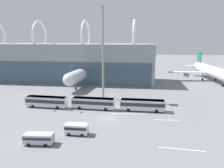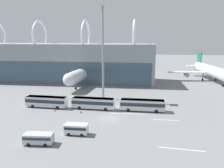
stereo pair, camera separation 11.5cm
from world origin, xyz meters
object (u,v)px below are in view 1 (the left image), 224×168
at_px(shuttle_bus_1, 93,103).
at_px(traffic_cone_1, 55,110).
at_px(traffic_cone_0, 81,112).
at_px(airliner_at_gate_far, 211,71).
at_px(service_van_crossing, 39,138).
at_px(shuttle_bus_2, 142,104).
at_px(service_van_foreground, 77,128).
at_px(floodlight_mast, 103,47).
at_px(airliner_at_gate_near, 86,72).
at_px(shuttle_bus_0, 47,101).

bearing_deg(shuttle_bus_1, traffic_cone_1, -160.20).
distance_m(shuttle_bus_1, traffic_cone_0, 4.80).
distance_m(airliner_at_gate_far, service_van_crossing, 88.06).
bearing_deg(shuttle_bus_2, traffic_cone_0, -167.14).
height_order(airliner_at_gate_far, shuttle_bus_1, airliner_at_gate_far).
bearing_deg(service_van_foreground, shuttle_bus_1, -90.28).
bearing_deg(floodlight_mast, airliner_at_gate_near, 115.43).
bearing_deg(service_van_crossing, floodlight_mast, 74.24).
relative_size(shuttle_bus_2, floodlight_mast, 0.41).
xyz_separation_m(airliner_at_gate_near, traffic_cone_1, (0.41, -39.50, -4.65)).
xyz_separation_m(shuttle_bus_2, traffic_cone_0, (-16.79, -3.60, -1.59)).
height_order(airliner_at_gate_near, traffic_cone_1, airliner_at_gate_near).
bearing_deg(shuttle_bus_2, airliner_at_gate_far, 56.66).
xyz_separation_m(airliner_at_gate_near, traffic_cone_0, (8.06, -39.91, -4.68)).
xyz_separation_m(service_van_foreground, floodlight_mast, (1.06, 28.61, 15.90)).
bearing_deg(airliner_at_gate_near, shuttle_bus_0, 0.21).
height_order(airliner_at_gate_near, service_van_foreground, airliner_at_gate_near).
distance_m(airliner_at_gate_near, traffic_cone_0, 40.98).
height_order(airliner_at_gate_far, traffic_cone_1, airliner_at_gate_far).
bearing_deg(airliner_at_gate_far, shuttle_bus_2, -41.03).
xyz_separation_m(floodlight_mast, traffic_cone_1, (-11.41, -14.64, -16.91)).
relative_size(service_van_crossing, floodlight_mast, 0.19).
bearing_deg(traffic_cone_1, shuttle_bus_2, 7.43).
xyz_separation_m(shuttle_bus_1, shuttle_bus_2, (14.04, -0.01, 0.00)).
distance_m(shuttle_bus_0, service_van_crossing, 23.47).
xyz_separation_m(airliner_at_gate_near, shuttle_bus_1, (10.81, -36.30, -3.09)).
distance_m(airliner_at_gate_far, traffic_cone_1, 76.87).
distance_m(airliner_at_gate_far, floodlight_mast, 59.84).
distance_m(shuttle_bus_0, traffic_cone_1, 4.94).
bearing_deg(shuttle_bus_2, service_van_foreground, -128.63).
bearing_deg(airliner_at_gate_far, traffic_cone_1, -54.94).
distance_m(airliner_at_gate_near, traffic_cone_1, 39.77).
xyz_separation_m(airliner_at_gate_near, airliner_at_gate_far, (57.46, 11.82, -0.11)).
xyz_separation_m(airliner_at_gate_near, service_van_foreground, (10.76, -53.47, -3.64)).
bearing_deg(shuttle_bus_2, service_van_crossing, -131.27).
distance_m(shuttle_bus_1, floodlight_mast, 19.18).
bearing_deg(traffic_cone_0, shuttle_bus_0, 163.40).
relative_size(airliner_at_gate_near, shuttle_bus_0, 3.63).
relative_size(shuttle_bus_1, service_van_foreground, 2.57).
bearing_deg(floodlight_mast, shuttle_bus_2, -41.32).
bearing_deg(service_van_foreground, traffic_cone_1, -53.57).
distance_m(shuttle_bus_0, shuttle_bus_1, 14.04).
height_order(service_van_crossing, traffic_cone_0, service_van_crossing).
bearing_deg(traffic_cone_1, shuttle_bus_0, 140.93).
xyz_separation_m(airliner_at_gate_far, shuttle_bus_0, (-60.69, -48.36, -2.98)).
height_order(shuttle_bus_0, traffic_cone_1, shuttle_bus_0).
relative_size(service_van_foreground, floodlight_mast, 0.16).
distance_m(service_van_crossing, traffic_cone_0, 19.03).
distance_m(airliner_at_gate_near, shuttle_bus_1, 38.00).
bearing_deg(traffic_cone_0, floodlight_mast, 75.97).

